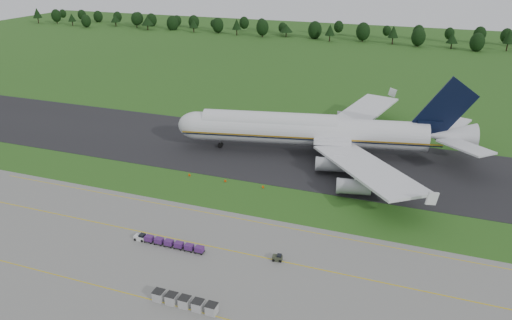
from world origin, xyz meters
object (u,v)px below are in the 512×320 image
at_px(uld_row, 185,302).
at_px(aircraft, 314,131).
at_px(edge_markers, 225,181).
at_px(baggage_train, 168,243).
at_px(utility_cart, 277,258).

bearing_deg(uld_row, aircraft, 87.56).
bearing_deg(aircraft, edge_markers, -120.69).
relative_size(baggage_train, uld_row, 1.33).
bearing_deg(uld_row, edge_markers, 105.62).
distance_m(aircraft, baggage_train, 59.36).
xyz_separation_m(utility_cart, uld_row, (-10.03, -17.58, 0.39)).
xyz_separation_m(baggage_train, edge_markers, (-1.11, 30.63, -0.51)).
bearing_deg(edge_markers, uld_row, -74.38).
bearing_deg(baggage_train, uld_row, -51.96).
distance_m(utility_cart, edge_markers, 35.96).
height_order(aircraft, edge_markers, aircraft).
distance_m(utility_cart, uld_row, 20.24).
relative_size(baggage_train, utility_cart, 7.79).
bearing_deg(aircraft, utility_cart, -82.71).
bearing_deg(baggage_train, utility_cart, 7.31).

